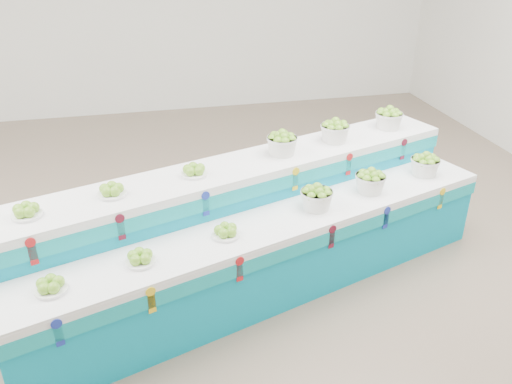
# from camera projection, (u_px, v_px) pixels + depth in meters

# --- Properties ---
(ground) EXTENTS (10.00, 10.00, 0.00)m
(ground) POSITION_uv_depth(u_px,v_px,m) (155.00, 295.00, 4.54)
(ground) COLOR #756351
(ground) RESTS_ON ground
(display_stand) EXTENTS (4.42, 2.39, 1.02)m
(display_stand) POSITION_uv_depth(u_px,v_px,m) (256.00, 229.00, 4.53)
(display_stand) COLOR #0692B3
(display_stand) RESTS_ON ground
(plate_lower_left) EXTENTS (0.28, 0.28, 0.10)m
(plate_lower_left) POSITION_uv_depth(u_px,v_px,m) (50.00, 285.00, 3.42)
(plate_lower_left) COLOR white
(plate_lower_left) RESTS_ON display_stand
(plate_lower_mid) EXTENTS (0.28, 0.28, 0.10)m
(plate_lower_mid) POSITION_uv_depth(u_px,v_px,m) (140.00, 257.00, 3.70)
(plate_lower_mid) COLOR white
(plate_lower_mid) RESTS_ON display_stand
(plate_lower_right) EXTENTS (0.28, 0.28, 0.10)m
(plate_lower_right) POSITION_uv_depth(u_px,v_px,m) (226.00, 230.00, 4.01)
(plate_lower_right) COLOR white
(plate_lower_right) RESTS_ON display_stand
(basket_lower_left) EXTENTS (0.34, 0.34, 0.21)m
(basket_lower_left) POSITION_uv_depth(u_px,v_px,m) (317.00, 197.00, 4.38)
(basket_lower_left) COLOR silver
(basket_lower_left) RESTS_ON display_stand
(basket_lower_mid) EXTENTS (0.34, 0.34, 0.21)m
(basket_lower_mid) POSITION_uv_depth(u_px,v_px,m) (370.00, 181.00, 4.66)
(basket_lower_mid) COLOR silver
(basket_lower_mid) RESTS_ON display_stand
(basket_lower_right) EXTENTS (0.34, 0.34, 0.21)m
(basket_lower_right) POSITION_uv_depth(u_px,v_px,m) (425.00, 164.00, 4.97)
(basket_lower_right) COLOR silver
(basket_lower_right) RESTS_ON display_stand
(plate_upper_left) EXTENTS (0.28, 0.28, 0.10)m
(plate_upper_left) POSITION_uv_depth(u_px,v_px,m) (26.00, 210.00, 3.68)
(plate_upper_left) COLOR white
(plate_upper_left) RESTS_ON display_stand
(plate_upper_mid) EXTENTS (0.28, 0.28, 0.10)m
(plate_upper_mid) POSITION_uv_depth(u_px,v_px,m) (111.00, 190.00, 3.96)
(plate_upper_mid) COLOR white
(plate_upper_mid) RESTS_ON display_stand
(plate_upper_right) EXTENTS (0.28, 0.28, 0.10)m
(plate_upper_right) POSITION_uv_depth(u_px,v_px,m) (194.00, 170.00, 4.28)
(plate_upper_right) COLOR white
(plate_upper_right) RESTS_ON display_stand
(basket_upper_left) EXTENTS (0.34, 0.34, 0.21)m
(basket_upper_left) POSITION_uv_depth(u_px,v_px,m) (282.00, 143.00, 4.65)
(basket_upper_left) COLOR silver
(basket_upper_left) RESTS_ON display_stand
(basket_upper_mid) EXTENTS (0.34, 0.34, 0.21)m
(basket_upper_mid) POSITION_uv_depth(u_px,v_px,m) (335.00, 131.00, 4.92)
(basket_upper_mid) COLOR silver
(basket_upper_mid) RESTS_ON display_stand
(basket_upper_right) EXTENTS (0.34, 0.34, 0.21)m
(basket_upper_right) POSITION_uv_depth(u_px,v_px,m) (389.00, 118.00, 5.24)
(basket_upper_right) COLOR silver
(basket_upper_right) RESTS_ON display_stand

